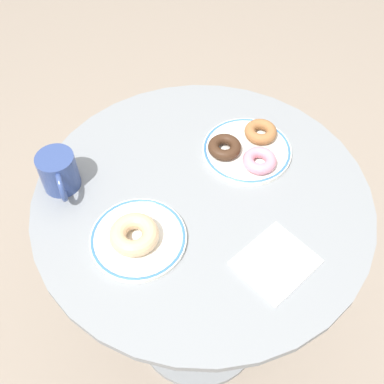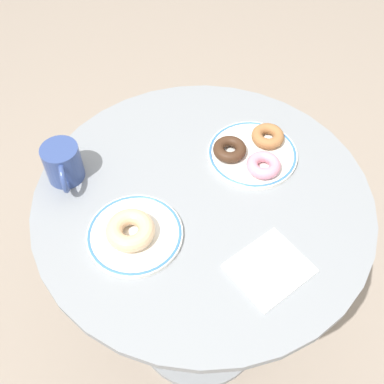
{
  "view_description": "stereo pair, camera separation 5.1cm",
  "coord_description": "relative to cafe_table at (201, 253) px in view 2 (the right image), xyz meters",
  "views": [
    {
      "loc": [
        -0.54,
        -0.29,
        1.55
      ],
      "look_at": [
        -0.03,
        0.01,
        0.77
      ],
      "focal_mm": 43.86,
      "sensor_mm": 36.0,
      "label": 1
    },
    {
      "loc": [
        -0.52,
        -0.34,
        1.55
      ],
      "look_at": [
        -0.03,
        0.01,
        0.77
      ],
      "focal_mm": 43.86,
      "sensor_mm": 36.0,
      "label": 2
    }
  ],
  "objects": [
    {
      "name": "paper_napkin",
      "position": [
        -0.07,
        -0.21,
        0.25
      ],
      "size": [
        0.17,
        0.16,
        0.01
      ],
      "primitive_type": "cube",
      "rotation": [
        0.0,
        0.0,
        -0.3
      ],
      "color": "white",
      "rests_on": "cafe_table"
    },
    {
      "name": "donut_cinnamon",
      "position": [
        0.22,
        -0.03,
        0.27
      ],
      "size": [
        0.08,
        0.08,
        0.03
      ],
      "primitive_type": "torus",
      "rotation": [
        0.0,
        0.0,
        4.68
      ],
      "color": "#A36B3D",
      "rests_on": "plate_right"
    },
    {
      "name": "donut_chocolate",
      "position": [
        0.13,
        0.02,
        0.27
      ],
      "size": [
        0.08,
        0.08,
        0.03
      ],
      "primitive_type": "torus",
      "rotation": [
        0.0,
        0.0,
        0.02
      ],
      "color": "#422819",
      "rests_on": "plate_right"
    },
    {
      "name": "coffee_mug",
      "position": [
        -0.13,
        0.28,
        0.29
      ],
      "size": [
        0.1,
        0.11,
        0.09
      ],
      "color": "#334784",
      "rests_on": "cafe_table"
    },
    {
      "name": "donut_glazed",
      "position": [
        -0.17,
        0.06,
        0.27
      ],
      "size": [
        0.13,
        0.13,
        0.03
      ],
      "primitive_type": "torus",
      "rotation": [
        0.0,
        0.0,
        1.96
      ],
      "color": "#E0B789",
      "rests_on": "plate_left"
    },
    {
      "name": "plate_left",
      "position": [
        -0.16,
        0.06,
        0.25
      ],
      "size": [
        0.2,
        0.2,
        0.01
      ],
      "color": "white",
      "rests_on": "cafe_table"
    },
    {
      "name": "cafe_table",
      "position": [
        0.0,
        0.0,
        0.0
      ],
      "size": [
        0.74,
        0.74,
        0.73
      ],
      "color": "gray",
      "rests_on": "ground"
    },
    {
      "name": "donut_pink_frosted",
      "position": [
        0.13,
        -0.07,
        0.27
      ],
      "size": [
        0.11,
        0.11,
        0.03
      ],
      "primitive_type": "torus",
      "rotation": [
        0.0,
        0.0,
        5.48
      ],
      "color": "pink",
      "rests_on": "plate_right"
    },
    {
      "name": "ground_plane",
      "position": [
        0.0,
        0.0,
        -0.5
      ],
      "size": [
        7.0,
        7.0,
        0.02
      ],
      "primitive_type": "cube",
      "color": "gray"
    },
    {
      "name": "plate_right",
      "position": [
        0.16,
        -0.03,
        0.25
      ],
      "size": [
        0.21,
        0.21,
        0.01
      ],
      "color": "white",
      "rests_on": "cafe_table"
    }
  ]
}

